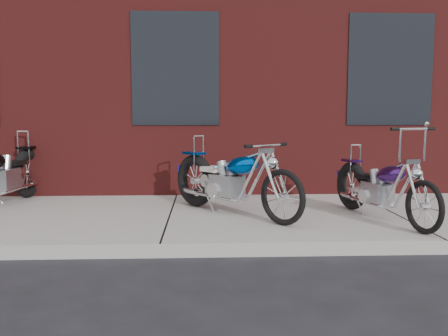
{
  "coord_description": "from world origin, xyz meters",
  "views": [
    {
      "loc": [
        0.46,
        -4.74,
        1.45
      ],
      "look_at": [
        0.69,
        0.8,
        0.84
      ],
      "focal_mm": 38.0,
      "sensor_mm": 36.0,
      "label": 1
    }
  ],
  "objects": [
    {
      "name": "ground",
      "position": [
        0.0,
        0.0,
        0.0
      ],
      "size": [
        120.0,
        120.0,
        0.0
      ],
      "primitive_type": "plane",
      "color": "#2B2A32",
      "rests_on": "ground"
    },
    {
      "name": "sidewalk",
      "position": [
        0.0,
        1.5,
        0.07
      ],
      "size": [
        22.0,
        3.0,
        0.15
      ],
      "primitive_type": "cube",
      "color": "#9E968D",
      "rests_on": "ground"
    },
    {
      "name": "building_brick",
      "position": [
        0.0,
        8.0,
        4.0
      ],
      "size": [
        22.0,
        10.0,
        8.0
      ],
      "primitive_type": "cube",
      "color": "maroon",
      "rests_on": "ground"
    },
    {
      "name": "chopper_purple",
      "position": [
        2.68,
        1.05,
        0.53
      ],
      "size": [
        0.71,
        2.04,
        1.17
      ],
      "rotation": [
        0.0,
        0.0,
        -1.32
      ],
      "color": "black",
      "rests_on": "sidewalk"
    },
    {
      "name": "chopper_blue",
      "position": [
        0.81,
        1.45,
        0.57
      ],
      "size": [
        1.6,
        1.87,
        1.02
      ],
      "rotation": [
        0.0,
        0.0,
        -0.87
      ],
      "color": "black",
      "rests_on": "sidewalk"
    },
    {
      "name": "chopper_third",
      "position": [
        -2.45,
        2.1,
        0.59
      ],
      "size": [
        0.62,
        2.44,
        1.24
      ],
      "rotation": [
        0.0,
        0.0,
        -1.69
      ],
      "color": "black",
      "rests_on": "sidewalk"
    }
  ]
}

